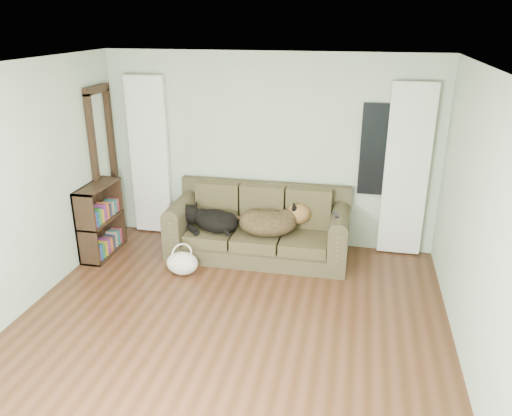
% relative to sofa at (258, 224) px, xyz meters
% --- Properties ---
extents(floor, '(5.00, 5.00, 0.00)m').
position_rel_sofa_xyz_m(floor, '(0.04, -1.97, -0.45)').
color(floor, '#3F2312').
rests_on(floor, ground).
extents(ceiling, '(5.00, 5.00, 0.00)m').
position_rel_sofa_xyz_m(ceiling, '(0.04, -1.97, 2.15)').
color(ceiling, white).
rests_on(ceiling, ground).
extents(wall_back, '(4.50, 0.04, 2.60)m').
position_rel_sofa_xyz_m(wall_back, '(0.04, 0.53, 0.85)').
color(wall_back, '#AEC3A7').
rests_on(wall_back, ground).
extents(wall_right, '(0.04, 5.00, 2.60)m').
position_rel_sofa_xyz_m(wall_right, '(2.29, -1.97, 0.85)').
color(wall_right, '#AEC3A7').
rests_on(wall_right, ground).
extents(curtain_left, '(0.55, 0.08, 2.25)m').
position_rel_sofa_xyz_m(curtain_left, '(-1.66, 0.45, 0.70)').
color(curtain_left, white).
rests_on(curtain_left, ground).
extents(curtain_right, '(0.55, 0.08, 2.25)m').
position_rel_sofa_xyz_m(curtain_right, '(1.84, 0.45, 0.70)').
color(curtain_right, white).
rests_on(curtain_right, ground).
extents(window_pane, '(0.50, 0.03, 1.20)m').
position_rel_sofa_xyz_m(window_pane, '(1.49, 0.50, 0.95)').
color(window_pane, black).
rests_on(window_pane, wall_back).
extents(door_casing, '(0.07, 0.60, 2.10)m').
position_rel_sofa_xyz_m(door_casing, '(-2.16, 0.08, 0.60)').
color(door_casing, black).
rests_on(door_casing, ground).
extents(sofa, '(2.35, 1.01, 0.96)m').
position_rel_sofa_xyz_m(sofa, '(0.00, 0.00, 0.00)').
color(sofa, '#363322').
rests_on(sofa, floor).
extents(dog_black_lab, '(0.78, 0.69, 0.28)m').
position_rel_sofa_xyz_m(dog_black_lab, '(-0.60, -0.09, 0.03)').
color(dog_black_lab, black).
rests_on(dog_black_lab, sofa).
extents(dog_shepherd, '(0.84, 0.64, 0.35)m').
position_rel_sofa_xyz_m(dog_shepherd, '(0.18, -0.04, 0.04)').
color(dog_shepherd, black).
rests_on(dog_shepherd, sofa).
extents(tv_remote, '(0.09, 0.17, 0.02)m').
position_rel_sofa_xyz_m(tv_remote, '(1.00, -0.16, 0.28)').
color(tv_remote, black).
rests_on(tv_remote, sofa).
extents(tote_bag, '(0.49, 0.44, 0.29)m').
position_rel_sofa_xyz_m(tote_bag, '(-0.81, -0.71, -0.29)').
color(tote_bag, silver).
rests_on(tote_bag, floor).
extents(bookshelf, '(0.39, 0.81, 0.97)m').
position_rel_sofa_xyz_m(bookshelf, '(-2.05, -0.39, 0.05)').
color(bookshelf, black).
rests_on(bookshelf, floor).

